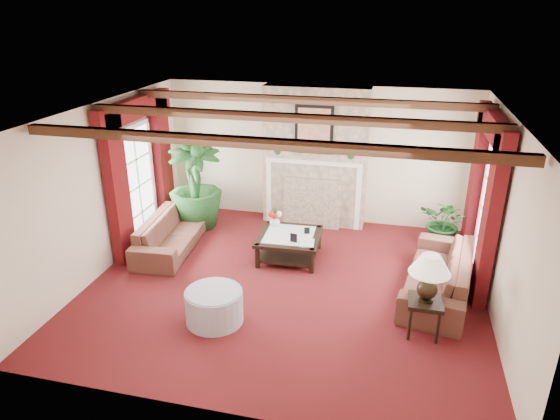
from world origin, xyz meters
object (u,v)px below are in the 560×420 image
(side_table, at_px, (424,317))
(sofa_right, at_px, (439,267))
(coffee_table, at_px, (289,246))
(ottoman, at_px, (214,306))
(potted_palm, at_px, (197,202))
(sofa_left, at_px, (171,228))

(side_table, bearing_deg, sofa_right, 77.96)
(coffee_table, bearing_deg, ottoman, -108.21)
(potted_palm, bearing_deg, sofa_left, -93.86)
(sofa_right, xyz_separation_m, ottoman, (-3.03, -1.49, -0.21))
(sofa_right, bearing_deg, potted_palm, -99.17)
(sofa_right, bearing_deg, coffee_table, -94.60)
(sofa_right, relative_size, ottoman, 2.94)
(sofa_right, xyz_separation_m, potted_palm, (-4.49, 1.47, 0.06))
(sofa_left, xyz_separation_m, side_table, (4.32, -1.57, -0.14))
(sofa_right, distance_m, coffee_table, 2.52)
(coffee_table, xyz_separation_m, side_table, (2.20, -1.71, 0.05))
(sofa_left, relative_size, sofa_right, 0.89)
(sofa_right, height_order, ottoman, sofa_right)
(ottoman, bearing_deg, potted_palm, 116.21)
(potted_palm, distance_m, side_table, 4.98)
(sofa_right, height_order, potted_palm, potted_palm)
(potted_palm, height_order, coffee_table, potted_palm)
(potted_palm, xyz_separation_m, ottoman, (1.46, -2.96, -0.27))
(sofa_left, bearing_deg, sofa_right, -100.16)
(side_table, bearing_deg, ottoman, -172.52)
(coffee_table, distance_m, ottoman, 2.16)
(sofa_left, bearing_deg, potted_palm, -8.42)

